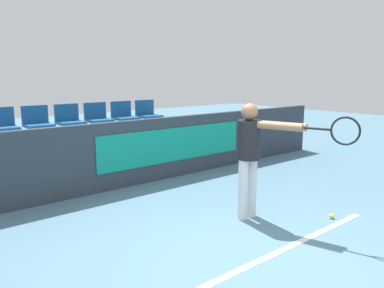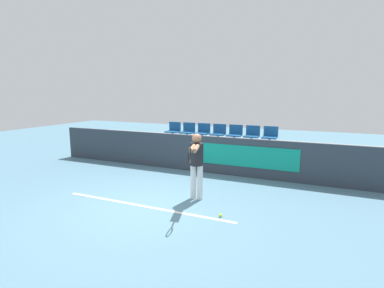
% 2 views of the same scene
% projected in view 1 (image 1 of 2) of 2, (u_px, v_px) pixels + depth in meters
% --- Properties ---
extents(ground_plane, '(30.00, 30.00, 0.00)m').
position_uv_depth(ground_plane, '(261.00, 265.00, 3.73)').
color(ground_plane, slate).
extents(court_baseline, '(4.08, 0.08, 0.01)m').
position_uv_depth(court_baseline, '(257.00, 262.00, 3.77)').
color(court_baseline, white).
rests_on(court_baseline, ground).
extents(barrier_wall, '(10.59, 0.14, 1.11)m').
position_uv_depth(barrier_wall, '(111.00, 156.00, 6.08)').
color(barrier_wall, '#2D3842').
rests_on(barrier_wall, ground).
extents(bleacher_tier_front, '(10.19, 0.93, 0.42)m').
position_uv_depth(bleacher_tier_front, '(95.00, 171.00, 6.54)').
color(bleacher_tier_front, '#ADA89E').
rests_on(bleacher_tier_front, ground).
extents(bleacher_tier_middle, '(10.19, 0.93, 0.83)m').
position_uv_depth(bleacher_tier_middle, '(74.00, 151.00, 7.21)').
color(bleacher_tier_middle, '#ADA89E').
rests_on(bleacher_tier_middle, ground).
extents(stadium_chair_1, '(0.47, 0.43, 0.48)m').
position_uv_depth(stadium_chair_1, '(19.00, 157.00, 5.82)').
color(stadium_chair_1, '#333333').
rests_on(stadium_chair_1, bleacher_tier_front).
extents(stadium_chair_2, '(0.47, 0.43, 0.48)m').
position_uv_depth(stadium_chair_2, '(57.00, 152.00, 6.19)').
color(stadium_chair_2, '#333333').
rests_on(stadium_chair_2, bleacher_tier_front).
extents(stadium_chair_3, '(0.47, 0.43, 0.48)m').
position_uv_depth(stadium_chair_3, '(91.00, 147.00, 6.56)').
color(stadium_chair_3, '#333333').
rests_on(stadium_chair_3, bleacher_tier_front).
extents(stadium_chair_4, '(0.47, 0.43, 0.48)m').
position_uv_depth(stadium_chair_4, '(121.00, 143.00, 6.93)').
color(stadium_chair_4, '#333333').
rests_on(stadium_chair_4, bleacher_tier_front).
extents(stadium_chair_5, '(0.47, 0.43, 0.48)m').
position_uv_depth(stadium_chair_5, '(148.00, 140.00, 7.30)').
color(stadium_chair_5, '#333333').
rests_on(stadium_chair_5, bleacher_tier_front).
extents(stadium_chair_6, '(0.47, 0.43, 0.48)m').
position_uv_depth(stadium_chair_6, '(173.00, 137.00, 7.67)').
color(stadium_chair_6, '#333333').
rests_on(stadium_chair_6, bleacher_tier_front).
extents(stadium_chair_8, '(0.47, 0.43, 0.48)m').
position_uv_depth(stadium_chair_8, '(2.00, 124.00, 6.45)').
color(stadium_chair_8, '#333333').
rests_on(stadium_chair_8, bleacher_tier_middle).
extents(stadium_chair_9, '(0.47, 0.43, 0.48)m').
position_uv_depth(stadium_chair_9, '(37.00, 121.00, 6.82)').
color(stadium_chair_9, '#333333').
rests_on(stadium_chair_9, bleacher_tier_middle).
extents(stadium_chair_10, '(0.47, 0.43, 0.48)m').
position_uv_depth(stadium_chair_10, '(69.00, 119.00, 7.19)').
color(stadium_chair_10, '#333333').
rests_on(stadium_chair_10, bleacher_tier_middle).
extents(stadium_chair_11, '(0.47, 0.43, 0.48)m').
position_uv_depth(stadium_chair_11, '(98.00, 117.00, 7.56)').
color(stadium_chair_11, '#333333').
rests_on(stadium_chair_11, bleacher_tier_middle).
extents(stadium_chair_12, '(0.47, 0.43, 0.48)m').
position_uv_depth(stadium_chair_12, '(124.00, 115.00, 7.93)').
color(stadium_chair_12, '#333333').
rests_on(stadium_chair_12, bleacher_tier_middle).
extents(stadium_chair_13, '(0.47, 0.43, 0.48)m').
position_uv_depth(stadium_chair_13, '(148.00, 113.00, 8.31)').
color(stadium_chair_13, '#333333').
rests_on(stadium_chair_13, bleacher_tier_middle).
extents(tennis_player, '(0.54, 1.42, 1.51)m').
position_uv_depth(tennis_player, '(254.00, 150.00, 4.76)').
color(tennis_player, silver).
rests_on(tennis_player, ground).
extents(tennis_ball, '(0.07, 0.07, 0.07)m').
position_uv_depth(tennis_ball, '(332.00, 216.00, 4.92)').
color(tennis_ball, '#CCDB33').
rests_on(tennis_ball, ground).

